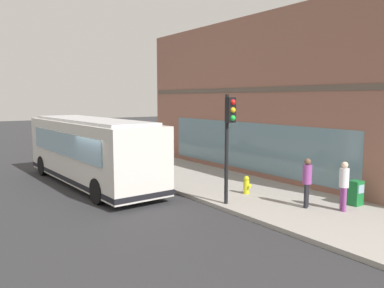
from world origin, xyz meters
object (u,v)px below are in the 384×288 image
Objects in this scene: fire_hydrant at (246,185)px; newspaper_vending_box at (356,193)px; pedestrian_by_light_pole at (307,179)px; pedestrian_walking_along_curb at (344,183)px; city_bus_nearside at (90,151)px; traffic_light_near_corner at (229,128)px.

newspaper_vending_box reaches higher than fire_hydrant.
newspaper_vending_box is at bearing -26.09° from pedestrian_by_light_pole.
pedestrian_walking_along_curb is at bearing -170.76° from newspaper_vending_box.
fire_hydrant is (4.26, -5.99, -1.04)m from city_bus_nearside.
newspaper_vending_box is at bearing -56.26° from city_bus_nearside.
traffic_light_near_corner is 3.01m from fire_hydrant.
traffic_light_near_corner is at bearing 132.75° from pedestrian_walking_along_curb.
newspaper_vending_box is (6.34, -9.49, -0.95)m from city_bus_nearside.
fire_hydrant is 0.82× the size of newspaper_vending_box.
pedestrian_by_light_pole reaches higher than fire_hydrant.
pedestrian_walking_along_curb is 1.91× the size of newspaper_vending_box.
newspaper_vending_box is (3.70, -2.75, -2.33)m from traffic_light_near_corner.
pedestrian_walking_along_curb is (1.07, -3.67, 0.63)m from fire_hydrant.
fire_hydrant is at bearing 25.04° from traffic_light_near_corner.
pedestrian_by_light_pole is 1.98m from newspaper_vending_box.
pedestrian_walking_along_curb is at bearing -55.30° from pedestrian_by_light_pole.
city_bus_nearside reaches higher than pedestrian_by_light_pole.
city_bus_nearside is 2.53× the size of traffic_light_near_corner.
city_bus_nearside is 5.75× the size of pedestrian_by_light_pole.
pedestrian_by_light_pole is at bearing 124.70° from pedestrian_walking_along_curb.
city_bus_nearside reaches higher than newspaper_vending_box.
fire_hydrant is at bearing 106.23° from pedestrian_walking_along_curb.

